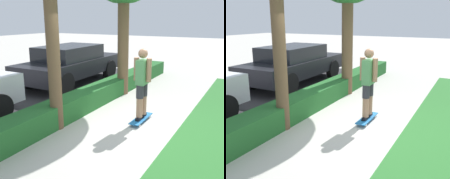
# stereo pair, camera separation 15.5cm
# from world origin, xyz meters

# --- Properties ---
(ground_plane) EXTENTS (60.00, 60.00, 0.00)m
(ground_plane) POSITION_xyz_m (0.00, 0.00, 0.00)
(ground_plane) COLOR #BCB7AD
(street_asphalt) EXTENTS (12.33, 5.00, 0.01)m
(street_asphalt) POSITION_xyz_m (0.00, 4.20, 0.00)
(street_asphalt) COLOR #2D2D30
(street_asphalt) RESTS_ON ground_plane
(hedge_row) EXTENTS (12.33, 0.60, 0.52)m
(hedge_row) POSITION_xyz_m (0.00, 1.60, 0.26)
(hedge_row) COLOR #236028
(hedge_row) RESTS_ON ground_plane
(skateboard) EXTENTS (0.92, 0.24, 0.09)m
(skateboard) POSITION_xyz_m (0.33, -0.09, 0.07)
(skateboard) COLOR #1E6BAD
(skateboard) RESTS_ON ground_plane
(skater_person) EXTENTS (0.49, 0.43, 1.66)m
(skater_person) POSITION_xyz_m (0.33, -0.09, 0.97)
(skater_person) COLOR black
(skater_person) RESTS_ON skateboard
(parked_car_middle) EXTENTS (4.64, 1.84, 1.43)m
(parked_car_middle) POSITION_xyz_m (2.63, 3.75, 0.78)
(parked_car_middle) COLOR black
(parked_car_middle) RESTS_ON ground_plane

